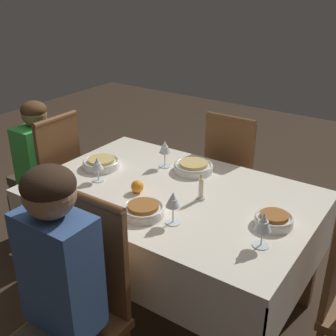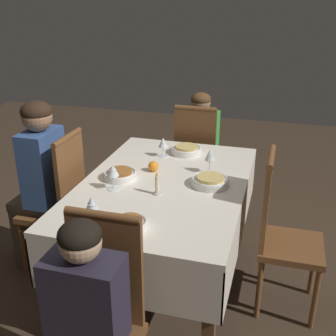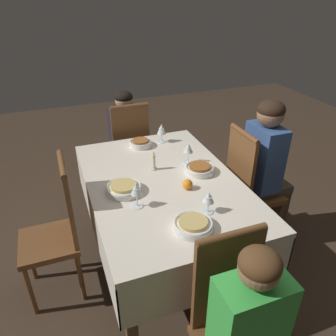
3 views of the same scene
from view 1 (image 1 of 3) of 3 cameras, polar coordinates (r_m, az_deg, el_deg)
The scene contains 17 objects.
ground_plane at distance 2.64m, azimuth 0.52°, elevation -17.32°, with size 8.00×8.00×0.00m, color #3D2D21.
dining_table at distance 2.27m, azimuth 0.58°, elevation -5.24°, with size 1.47×0.98×0.73m.
chair_north at distance 1.88m, azimuth -11.36°, elevation -17.38°, with size 0.36×0.37×0.99m.
chair_east at distance 2.90m, azimuth -15.40°, elevation -1.66°, with size 0.37×0.36×0.99m.
chair_south at distance 2.86m, azimuth 8.81°, elevation -1.36°, with size 0.36×0.37×0.99m.
person_adult_denim at distance 1.71m, azimuth -15.40°, elevation -16.28°, with size 0.30×0.34×1.19m.
person_child_green at distance 2.99m, azimuth -17.52°, elevation -0.03°, with size 0.33×0.30×1.05m.
bowl_north at distance 2.00m, azimuth -3.38°, elevation -5.66°, with size 0.20×0.20×0.06m.
wine_glass_north at distance 1.89m, azimuth 0.69°, elevation -4.47°, with size 0.07×0.07×0.16m.
bowl_west at distance 1.98m, azimuth 14.16°, elevation -6.77°, with size 0.18×0.18×0.06m.
wine_glass_west at distance 1.79m, azimuth 12.78°, elevation -7.30°, with size 0.07×0.07×0.16m.
bowl_east at distance 2.51m, azimuth -9.02°, elevation 0.68°, with size 0.22×0.22×0.06m.
wine_glass_east at distance 2.32m, azimuth -9.54°, elevation 0.47°, with size 0.07×0.07×0.14m.
bowl_south at distance 2.44m, azimuth 3.48°, elevation 0.17°, with size 0.23×0.23×0.06m.
wine_glass_south at distance 2.46m, azimuth -0.44°, elevation 2.72°, with size 0.07×0.07×0.16m.
candle_centerpiece at distance 2.13m, azimuth 4.48°, elevation -3.01°, with size 0.04×0.04×0.14m.
orange_fruit at distance 2.20m, azimuth -4.19°, elevation -2.53°, with size 0.07×0.07×0.07m, color orange.
Camera 1 is at (-1.09, 1.63, 1.77)m, focal length 45.00 mm.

